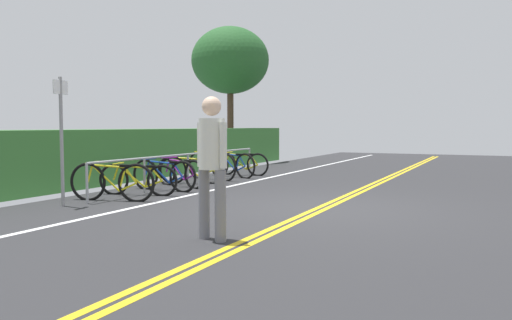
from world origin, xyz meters
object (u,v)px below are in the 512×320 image
Objects in this scene: bicycle_5 at (211,166)px; bicycle_7 at (242,164)px; bike_rack at (188,161)px; bicycle_1 at (138,180)px; sign_post_near at (61,129)px; bicycle_3 at (180,173)px; pedestrian at (212,157)px; bicycle_2 at (164,175)px; bicycle_0 at (112,182)px; tree_mid at (230,61)px; bicycle_4 at (193,170)px; bicycle_6 at (232,165)px.

bicycle_5 is 1.48m from bicycle_7.
bicycle_5 is (1.29, 0.10, -0.22)m from bike_rack.
sign_post_near reaches higher than bicycle_1.
bicycle_3 is 0.94× the size of pedestrian.
bicycle_5 is (2.45, 0.24, 0.02)m from bicycle_2.
bicycle_3 is at bearing 37.65° from pedestrian.
bicycle_5 is at bearing 3.48° from bicycle_0.
tree_mid reaches higher than bicycle_2.
bicycle_4 is at bearing 8.27° from bicycle_3.
bike_rack is at bearing 2.96° from bicycle_0.
bicycle_2 is 3.27m from bicycle_6.
bicycle_3 is 2.49m from bicycle_6.
bicycle_7 is 0.74× the size of sign_post_near.
pedestrian is at bearing -130.50° from bicycle_1.
bicycle_5 reaches higher than bicycle_4.
bicycle_2 is 0.77× the size of sign_post_near.
bicycle_0 is at bearing -177.37° from bicycle_3.
bicycle_0 is 1.01× the size of bicycle_1.
bicycle_6 is at bearing -1.91° from bike_rack.
bicycle_3 is (-0.39, -0.03, -0.25)m from bike_rack.
bicycle_0 is 5.61m from bicycle_7.
pedestrian is 0.78× the size of sign_post_near.
bike_rack reaches higher than bicycle_2.
bicycle_6 is (1.77, -0.14, 0.01)m from bicycle_4.
bicycle_5 is at bearing 4.62° from bike_rack.
sign_post_near is (-0.90, 0.32, 1.00)m from bicycle_0.
bike_rack is 6.12m from pedestrian.
pedestrian is (-6.25, -3.66, 0.66)m from bicycle_5.
bicycle_2 is (0.82, -0.05, 0.02)m from bicycle_1.
tree_mid is at bearing 16.84° from bicycle_0.
bicycle_1 is 2.05m from sign_post_near.
bicycle_1 is at bearing -176.27° from bicycle_4.
pedestrian is (-7.72, -3.53, 0.70)m from bicycle_7.
bicycle_0 reaches higher than bicycle_6.
bicycle_6 is at bearing 0.15° from bicycle_1.
bike_rack is 1.26× the size of tree_mid.
bicycle_2 is 0.32× the size of tree_mid.
bicycle_6 is (4.09, 0.01, 0.02)m from bicycle_1.
bike_rack is at bearing 5.02° from bicycle_3.
bicycle_4 is 1.78m from bicycle_6.
bicycle_4 is (2.32, 0.15, 0.02)m from bicycle_1.
bicycle_1 is 0.75× the size of sign_post_near.
sign_post_near is at bearing 178.51° from bicycle_4.
bike_rack reaches higher than bicycle_0.
bicycle_5 is 0.97× the size of pedestrian.
bike_rack is at bearing -167.92° from bicycle_4.
bicycle_4 is at bearing 7.77° from bicycle_2.
bicycle_1 is at bearing -179.85° from bicycle_6.
bicycle_0 is at bearing -163.16° from tree_mid.
tree_mid is (5.86, 3.19, 3.66)m from bicycle_6.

